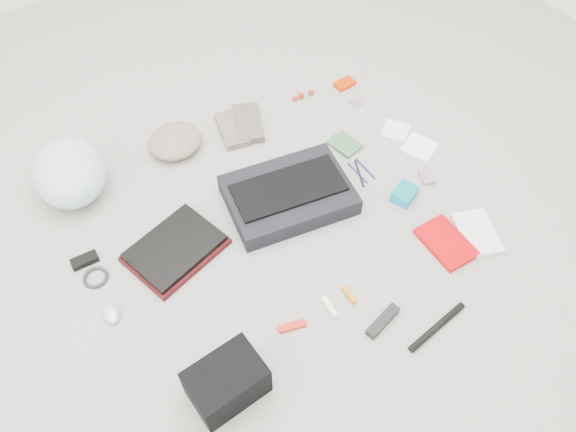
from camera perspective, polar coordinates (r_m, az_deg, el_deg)
ground_plane at (r=2.15m, az=0.00°, el=-0.80°), size 4.00×4.00×0.00m
messenger_bag at (r=2.19m, az=0.06°, el=2.14°), size 0.53×0.42×0.08m
bag_flap at (r=2.15m, az=0.06°, el=2.90°), size 0.45×0.27×0.01m
laptop_sleeve at (r=2.11m, az=-11.34°, el=-3.42°), size 0.39×0.33×0.02m
laptop at (r=2.09m, az=-11.43°, el=-3.08°), size 0.36×0.30×0.02m
bike_helmet at (r=2.34m, az=-21.30°, el=4.19°), size 0.35×0.40×0.21m
beanie at (r=2.43m, az=-11.42°, el=7.48°), size 0.27×0.26×0.08m
mitten_left at (r=2.48m, az=-5.66°, el=8.77°), size 0.16×0.24×0.03m
mitten_right at (r=2.50m, az=-4.11°, el=9.37°), size 0.20×0.25×0.03m
power_brick at (r=2.17m, az=-19.95°, el=-4.25°), size 0.10×0.05×0.03m
cable_coil at (r=2.13m, az=-18.96°, el=-5.91°), size 0.10×0.10×0.01m
mouse at (r=2.03m, az=-17.51°, el=-9.40°), size 0.07×0.09×0.03m
camera_bag at (r=1.79m, az=-6.25°, el=-16.43°), size 0.23×0.17×0.15m
multitool at (r=1.92m, az=0.40°, el=-11.11°), size 0.10×0.05×0.01m
toiletry_tube_white at (r=1.96m, az=4.29°, el=-9.20°), size 0.03×0.08×0.02m
toiletry_tube_orange at (r=1.99m, az=6.21°, el=-7.95°), size 0.03×0.07×0.02m
u_lock at (r=1.95m, az=9.60°, el=-10.47°), size 0.15×0.07×0.03m
bike_pump at (r=1.98m, az=14.90°, el=-10.83°), size 0.26×0.05×0.02m
book_red at (r=2.17m, az=15.75°, el=-2.62°), size 0.15×0.22×0.02m
book_white at (r=2.23m, az=18.64°, el=-1.66°), size 0.20×0.24×0.02m
notepad at (r=2.43m, az=5.76°, el=7.25°), size 0.12×0.14×0.02m
pen_blue at (r=2.33m, az=7.09°, el=4.37°), size 0.01×0.13×0.01m
pen_black at (r=2.33m, az=7.25°, el=4.33°), size 0.07×0.14×0.01m
pen_navy at (r=2.35m, az=7.87°, el=4.80°), size 0.01×0.13×0.01m
accordion_wallet at (r=2.26m, az=11.73°, el=2.20°), size 0.12×0.11×0.05m
card_deck at (r=2.36m, az=13.91°, el=3.85°), size 0.07×0.09×0.01m
napkin_top at (r=2.53m, az=10.87°, el=8.55°), size 0.16×0.16×0.01m
napkin_bottom at (r=2.47m, az=13.24°, el=6.84°), size 0.17×0.17×0.01m
lollipop_a at (r=2.62m, az=0.70°, el=11.88°), size 0.03×0.03×0.03m
lollipop_b at (r=2.63m, az=1.36°, el=12.13°), size 0.04×0.04×0.03m
lollipop_c at (r=2.65m, az=2.38°, el=12.46°), size 0.03×0.03×0.03m
altoids_tin at (r=2.71m, az=5.76°, el=13.22°), size 0.10×0.06×0.02m
stamp_sheet at (r=2.63m, az=6.85°, el=11.33°), size 0.06×0.06×0.00m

